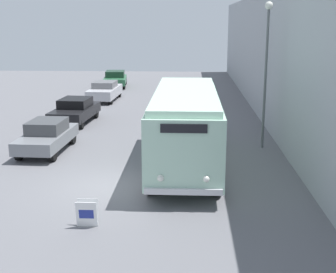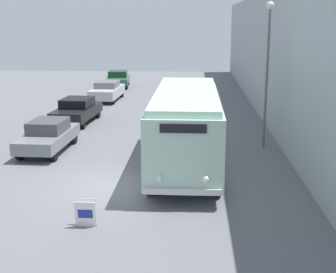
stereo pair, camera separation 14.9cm
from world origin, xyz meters
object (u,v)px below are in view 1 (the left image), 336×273
Objects in this scene: parked_car_near at (47,136)px; parked_car_far at (105,91)px; sign_board at (87,214)px; vintage_bus at (185,124)px; parked_car_mid at (75,110)px; streetlamp at (267,56)px; parked_car_distant at (115,79)px.

parked_car_far is at bearing 91.84° from parked_car_near.
parked_car_far is at bearing 98.92° from sign_board.
vintage_bus reaches higher than parked_car_mid.
streetlamp reaches higher than sign_board.
vintage_bus is 2.03× the size of parked_car_mid.
streetlamp is 1.47× the size of parked_car_distant.
vintage_bus is 1.96× the size of parked_car_far.
parked_car_distant is at bearing 94.46° from parked_car_mid.
parked_car_distant is (-6.70, 23.75, -1.06)m from vintage_bus.
parked_car_mid is at bearing 94.17° from parked_car_near.
sign_board is 11.92m from streetlamp.
vintage_bus reaches higher than sign_board.
sign_board is 14.82m from parked_car_mid.
parked_car_far is at bearing -92.72° from parked_car_distant.
streetlamp is at bearing 41.48° from vintage_bus.
streetlamp is 16.91m from parked_car_far.
sign_board is at bearing -70.82° from parked_car_mid.
parked_car_distant is at bearing 105.75° from vintage_bus.
parked_car_mid is at bearing 128.49° from vintage_bus.
parked_car_distant reaches higher than parked_car_mid.
parked_car_near is (-6.42, 2.07, -1.07)m from vintage_bus.
parked_car_far is at bearing 111.08° from vintage_bus.
sign_board is at bearing -88.18° from parked_car_distant.
parked_car_distant reaches higher than parked_car_far.
parked_car_near is 14.34m from parked_car_far.
parked_car_near is 6.27m from parked_car_mid.
streetlamp is 1.42× the size of parked_car_far.
vintage_bus is 5.49m from streetlamp.
streetlamp is (6.46, 9.20, 3.95)m from sign_board.
streetlamp reaches higher than parked_car_near.
vintage_bus is 10.71m from parked_car_mid.
sign_board is at bearing -115.20° from vintage_bus.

